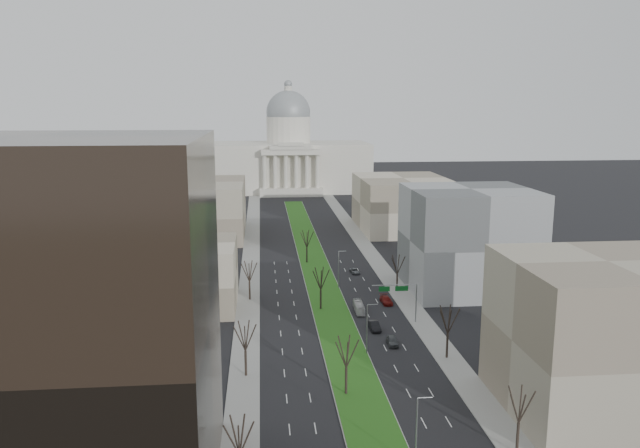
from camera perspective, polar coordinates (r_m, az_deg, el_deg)
ground at (r=172.91m, az=-0.55°, el=-3.56°), size 600.00×600.00×0.00m
median at (r=171.91m, az=-0.52°, el=-3.61°), size 8.00×222.03×0.20m
sidewalk_left at (r=148.27m, az=-6.51°, el=-6.07°), size 5.00×330.00×0.15m
sidewalk_right at (r=151.59m, az=6.91°, el=-5.69°), size 5.00×330.00×0.15m
capitol at (r=317.88m, az=-2.87°, el=6.04°), size 80.00×46.00×55.00m
building_glass_tower at (r=72.52m, az=-23.70°, el=-8.68°), size 34.00×30.00×40.00m
building_beige_left at (r=137.99m, az=-13.10°, el=-4.58°), size 26.00×22.00×14.00m
building_tan_right at (r=97.36m, az=24.31°, el=-9.39°), size 26.00×24.00×22.00m
building_grey_right at (r=150.24m, az=13.42°, el=-1.37°), size 28.00×26.00×24.00m
building_far_left at (r=210.67m, az=-11.03°, el=1.36°), size 30.00×40.00×18.00m
building_far_right at (r=220.15m, az=7.55°, el=1.87°), size 30.00×40.00×18.00m
tree_left_near at (r=74.49m, az=-7.41°, el=-18.58°), size 5.10×5.10×9.18m
tree_left_mid at (r=101.54m, az=-6.86°, el=-10.04°), size 5.40×5.40×9.72m
tree_left_far at (r=139.67m, az=-6.49°, el=-4.24°), size 5.28×5.28×9.50m
tree_right_near at (r=84.00m, az=17.80°, el=-15.39°), size 5.16×5.16×9.29m
tree_right_mid at (r=109.78m, az=11.64°, el=-8.48°), size 5.52×5.52×9.94m
tree_right_far at (r=146.99m, az=7.10°, el=-3.62°), size 5.04×5.04×9.07m
tree_median_a at (r=94.85m, az=2.43°, el=-11.52°), size 5.40×5.40×9.72m
tree_median_b at (r=132.46m, az=0.06°, el=-4.94°), size 5.40×5.40×9.72m
tree_median_c at (r=171.15m, az=-1.22°, el=-1.30°), size 5.40×5.40×9.72m
streetlamp_median_a at (r=79.12m, az=8.86°, el=-18.23°), size 1.90×0.20×9.16m
streetlamp_median_b at (r=110.29m, az=4.35°, el=-9.48°), size 1.90×0.20×9.16m
streetlamp_median_c at (r=148.03m, az=1.73°, el=-4.12°), size 1.90×0.20×9.16m
mast_arm_signs at (r=125.69m, az=7.60°, el=-6.34°), size 9.12×0.24×8.09m
car_grey_near at (r=116.24m, az=6.64°, el=-10.56°), size 1.94×4.60×1.55m
car_black at (r=123.14m, az=4.97°, el=-9.25°), size 2.04×5.06×1.64m
car_red at (r=138.93m, az=6.07°, el=-6.93°), size 2.40×5.34×1.52m
car_grey_far at (r=162.35m, az=3.21°, el=-4.31°), size 2.47×4.58×1.22m
box_van at (r=133.01m, az=3.58°, el=-7.60°), size 1.87×7.31×2.02m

